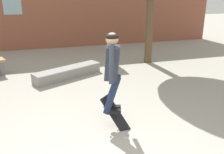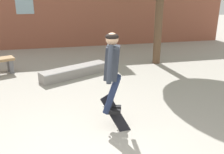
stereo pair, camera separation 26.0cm
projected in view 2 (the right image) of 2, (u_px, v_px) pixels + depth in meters
name	position (u px, v px, depth m)	size (l,w,h in m)	color
building_backdrop	(62.00, 4.00, 10.64)	(15.77, 0.52, 4.62)	#93513D
skate_ledge	(75.00, 72.00, 7.29)	(2.05, 1.29, 0.29)	gray
skater	(112.00, 66.00, 4.21)	(0.45, 1.23, 1.42)	#282D38
skateboard_flipping	(116.00, 115.00, 4.52)	(0.53, 0.40, 0.73)	black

